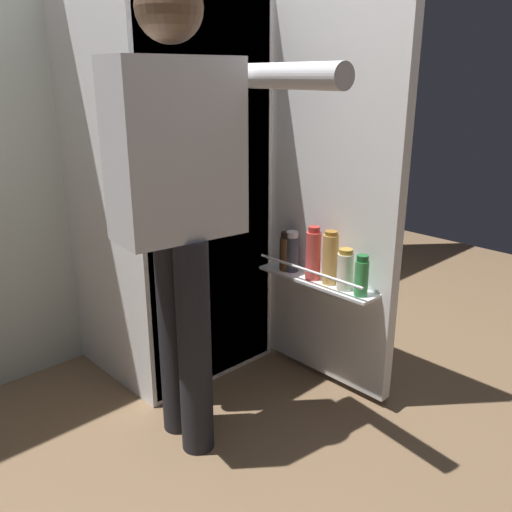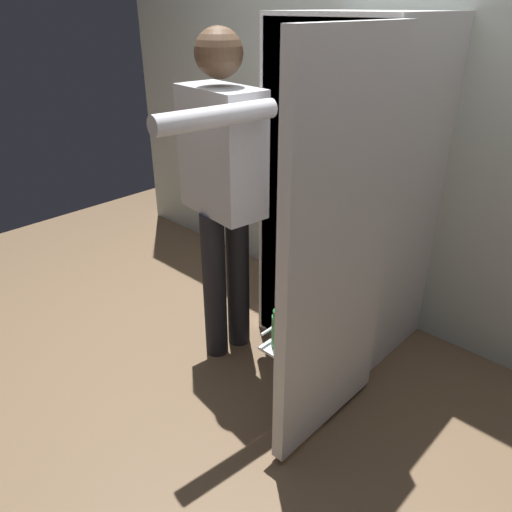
# 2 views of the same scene
# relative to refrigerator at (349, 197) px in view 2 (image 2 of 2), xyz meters

# --- Properties ---
(ground_plane) EXTENTS (5.66, 5.66, 0.00)m
(ground_plane) POSITION_rel_refrigerator_xyz_m (-0.03, -0.51, -0.84)
(ground_plane) COLOR brown
(kitchen_wall) EXTENTS (4.40, 0.10, 2.46)m
(kitchen_wall) POSITION_rel_refrigerator_xyz_m (-0.03, 0.42, 0.39)
(kitchen_wall) COLOR beige
(kitchen_wall) RESTS_ON ground_plane
(refrigerator) EXTENTS (0.75, 1.29, 1.69)m
(refrigerator) POSITION_rel_refrigerator_xyz_m (0.00, 0.00, 0.00)
(refrigerator) COLOR white
(refrigerator) RESTS_ON ground_plane
(person) EXTENTS (0.54, 0.77, 1.63)m
(person) POSITION_rel_refrigerator_xyz_m (-0.37, -0.51, 0.14)
(person) COLOR black
(person) RESTS_ON ground_plane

